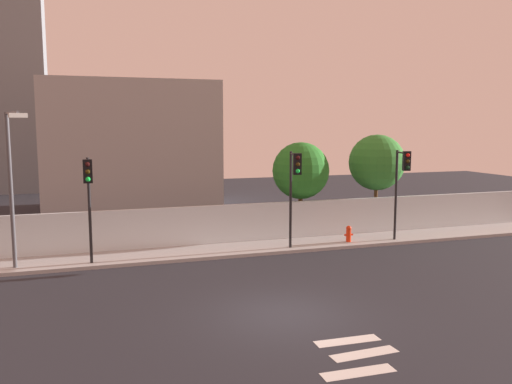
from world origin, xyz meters
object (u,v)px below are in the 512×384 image
traffic_light_right (402,176)px  roadside_tree_midleft (377,163)px  traffic_light_center (89,188)px  fire_hydrant (349,233)px  street_lamp_curbside (12,175)px  traffic_light_left (294,179)px  roadside_tree_leftmost (301,171)px

traffic_light_right → roadside_tree_midleft: 3.54m
traffic_light_center → roadside_tree_midleft: size_ratio=0.82×
traffic_light_right → fire_hydrant: (-2.28, 0.83, -2.77)m
traffic_light_right → street_lamp_curbside: (-16.81, 0.46, 0.47)m
traffic_light_center → roadside_tree_midleft: roadside_tree_midleft is taller
traffic_light_left → traffic_light_center: bearing=178.7°
roadside_tree_leftmost → fire_hydrant: bearing=-61.9°
traffic_light_center → street_lamp_curbside: size_ratio=0.71×
fire_hydrant → traffic_light_right: bearing=-20.0°
traffic_light_left → traffic_light_right: (5.57, 0.27, -0.04)m
traffic_light_left → roadside_tree_leftmost: size_ratio=0.91×
traffic_light_right → roadside_tree_leftmost: roadside_tree_leftmost is taller
fire_hydrant → traffic_light_center: bearing=-175.6°
roadside_tree_leftmost → roadside_tree_midleft: 4.41m
traffic_light_left → street_lamp_curbside: street_lamp_curbside is taller
roadside_tree_midleft → traffic_light_left: bearing=-149.4°
traffic_light_right → roadside_tree_midleft: roadside_tree_midleft is taller
traffic_light_right → street_lamp_curbside: 16.82m
roadside_tree_midleft → roadside_tree_leftmost: bearing=180.0°
traffic_light_right → roadside_tree_leftmost: bearing=136.9°
fire_hydrant → roadside_tree_leftmost: 4.09m
fire_hydrant → roadside_tree_midleft: size_ratio=0.15×
roadside_tree_midleft → street_lamp_curbside: bearing=-170.3°
traffic_light_right → fire_hydrant: size_ratio=5.60×
street_lamp_curbside → fire_hydrant: 14.89m
fire_hydrant → roadside_tree_midleft: bearing=41.1°
fire_hydrant → roadside_tree_midleft: roadside_tree_midleft is taller
traffic_light_right → roadside_tree_leftmost: size_ratio=0.90×
traffic_light_center → traffic_light_right: size_ratio=0.98×
traffic_light_left → traffic_light_right: 5.57m
roadside_tree_leftmost → roadside_tree_midleft: bearing=0.0°
street_lamp_curbside → fire_hydrant: street_lamp_curbside is taller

